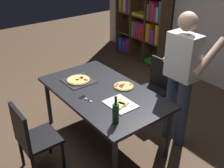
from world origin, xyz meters
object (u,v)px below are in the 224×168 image
at_px(chair_far_side, 156,85).
at_px(second_pizza_plain, 124,86).
at_px(chair_near_camera, 32,136).
at_px(kitchen_scissors, 85,98).
at_px(bookshelf, 143,17).
at_px(pepperoni_pizza_on_tray, 78,80).
at_px(dining_table, 103,96).
at_px(person_serving_pizza, 182,74).
at_px(wine_bottle, 116,113).

distance_m(chair_far_side, second_pizza_plain, 0.75).
xyz_separation_m(chair_near_camera, kitchen_scissors, (0.01, 0.70, 0.24)).
relative_size(kitchen_scissors, second_pizza_plain, 0.78).
relative_size(bookshelf, second_pizza_plain, 7.71).
height_order(pepperoni_pizza_on_tray, second_pizza_plain, pepperoni_pizza_on_tray).
bearing_deg(dining_table, person_serving_pizza, 51.61).
xyz_separation_m(person_serving_pizza, wine_bottle, (0.03, -1.04, -0.13)).
xyz_separation_m(bookshelf, wine_bottle, (2.41, -2.66, -0.07)).
bearing_deg(chair_near_camera, second_pizza_plain, 86.12).
relative_size(dining_table, pepperoni_pizza_on_tray, 4.61).
bearing_deg(second_pizza_plain, chair_near_camera, -93.88).
height_order(bookshelf, wine_bottle, bookshelf).
height_order(dining_table, kitchen_scissors, kitchen_scissors).
bearing_deg(wine_bottle, dining_table, 155.44).
height_order(dining_table, second_pizza_plain, second_pizza_plain).
xyz_separation_m(chair_near_camera, wine_bottle, (0.63, 0.69, 0.36)).
relative_size(chair_near_camera, second_pizza_plain, 3.56).
xyz_separation_m(bookshelf, pepperoni_pizza_on_tray, (1.37, -2.48, -0.18)).
height_order(dining_table, chair_far_side, chair_far_side).
xyz_separation_m(dining_table, second_pizza_plain, (0.08, 0.27, 0.08)).
bearing_deg(kitchen_scissors, chair_far_side, 90.57).
xyz_separation_m(chair_far_side, person_serving_pizza, (0.60, -0.22, 0.49)).
bearing_deg(person_serving_pizza, wine_bottle, -88.53).
xyz_separation_m(kitchen_scissors, second_pizza_plain, (0.07, 0.55, 0.01)).
height_order(dining_table, chair_near_camera, chair_near_camera).
xyz_separation_m(chair_near_camera, chair_far_side, (0.00, 1.95, 0.00)).
relative_size(pepperoni_pizza_on_tray, wine_bottle, 1.17).
bearing_deg(kitchen_scissors, pepperoni_pizza_on_tray, 157.58).
relative_size(dining_table, person_serving_pizza, 0.97).
height_order(wine_bottle, second_pizza_plain, wine_bottle).
distance_m(pepperoni_pizza_on_tray, second_pizza_plain, 0.62).
bearing_deg(chair_far_side, dining_table, -90.00).
height_order(bookshelf, person_serving_pizza, bookshelf).
relative_size(chair_near_camera, pepperoni_pizza_on_tray, 2.43).
distance_m(wine_bottle, second_pizza_plain, 0.79).
bearing_deg(bookshelf, wine_bottle, -47.92).
height_order(bookshelf, kitchen_scissors, bookshelf).
xyz_separation_m(person_serving_pizza, pepperoni_pizza_on_tray, (-1.01, -0.86, -0.23)).
bearing_deg(dining_table, bookshelf, 126.81).
bearing_deg(chair_near_camera, kitchen_scissors, 88.98).
relative_size(dining_table, chair_far_side, 1.89).
bearing_deg(kitchen_scissors, wine_bottle, -0.91).
relative_size(dining_table, bookshelf, 0.87).
distance_m(dining_table, kitchen_scissors, 0.29).
xyz_separation_m(dining_table, pepperoni_pizza_on_tray, (-0.41, -0.10, 0.09)).
height_order(person_serving_pizza, second_pizza_plain, person_serving_pizza).
height_order(chair_near_camera, wine_bottle, wine_bottle).
height_order(chair_near_camera, kitchen_scissors, chair_near_camera).
distance_m(dining_table, wine_bottle, 0.71).
xyz_separation_m(bookshelf, person_serving_pizza, (2.38, -1.62, 0.06)).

